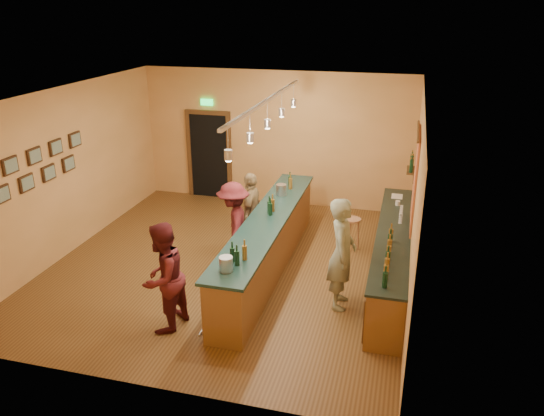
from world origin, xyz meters
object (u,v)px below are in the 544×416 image
(bartender, at_px, (342,254))
(customer_c, at_px, (234,225))
(back_counter, at_px, (392,255))
(bar_stool, at_px, (352,225))
(customer_b, at_px, (251,212))
(tasting_bar, at_px, (268,240))
(customer_a, at_px, (163,278))

(bartender, bearing_deg, customer_c, 62.95)
(back_counter, bearing_deg, bar_stool, 128.03)
(customer_b, bearing_deg, bar_stool, 100.54)
(back_counter, height_order, tasting_bar, tasting_bar)
(back_counter, distance_m, customer_c, 2.91)
(back_counter, xyz_separation_m, tasting_bar, (-2.22, -0.18, 0.12))
(tasting_bar, height_order, customer_b, customer_b)
(back_counter, relative_size, bar_stool, 6.74)
(customer_b, height_order, customer_c, customer_c)
(customer_c, bearing_deg, bar_stool, 104.53)
(back_counter, height_order, customer_c, customer_c)
(tasting_bar, relative_size, customer_c, 3.13)
(tasting_bar, relative_size, bartender, 2.75)
(customer_a, bearing_deg, customer_c, -179.00)
(bartender, xyz_separation_m, customer_a, (-2.47, -1.32, -0.07))
(customer_a, xyz_separation_m, bar_stool, (2.41, 3.44, -0.33))
(bar_stool, bearing_deg, bartender, -88.38)
(tasting_bar, distance_m, customer_a, 2.43)
(bartender, relative_size, customer_a, 1.08)
(customer_b, bearing_deg, customer_a, -10.89)
(customer_a, bearing_deg, customer_b, -178.97)
(customer_b, bearing_deg, bartender, 48.02)
(back_counter, height_order, bartender, bartender)
(tasting_bar, bearing_deg, customer_c, 176.16)
(tasting_bar, xyz_separation_m, bar_stool, (1.40, 1.24, -0.08))
(customer_a, xyz_separation_m, customer_b, (0.46, 3.00, -0.06))
(bartender, distance_m, customer_c, 2.31)
(customer_b, xyz_separation_m, customer_c, (-0.11, -0.75, 0.02))
(tasting_bar, bearing_deg, bar_stool, 41.53)
(bartender, bearing_deg, tasting_bar, 55.43)
(customer_a, height_order, customer_b, customer_a)
(customer_c, bearing_deg, tasting_bar, 70.62)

